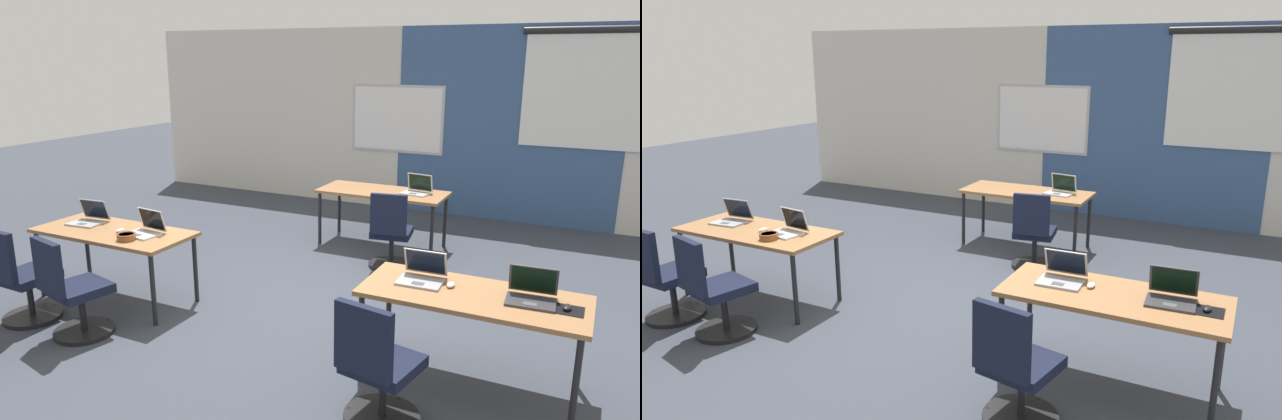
% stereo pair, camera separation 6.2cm
% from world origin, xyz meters
% --- Properties ---
extents(ground_plane, '(24.00, 24.00, 0.00)m').
position_xyz_m(ground_plane, '(0.00, 0.00, 0.00)').
color(ground_plane, '#383D47').
extents(back_wall_assembly, '(10.00, 0.27, 2.80)m').
position_xyz_m(back_wall_assembly, '(0.05, 4.20, 1.41)').
color(back_wall_assembly, silver).
rests_on(back_wall_assembly, ground).
extents(desk_near_left, '(1.60, 0.70, 0.72)m').
position_xyz_m(desk_near_left, '(-1.75, -0.60, 0.66)').
color(desk_near_left, olive).
rests_on(desk_near_left, ground).
extents(desk_near_right, '(1.60, 0.70, 0.72)m').
position_xyz_m(desk_near_right, '(1.75, -0.60, 0.66)').
color(desk_near_right, olive).
rests_on(desk_near_right, ground).
extents(desk_far_center, '(1.60, 0.70, 0.72)m').
position_xyz_m(desk_far_center, '(0.00, 2.20, 0.66)').
color(desk_far_center, olive).
rests_on(desk_far_center, ground).
extents(laptop_near_right_inner, '(0.34, 0.32, 0.22)m').
position_xyz_m(laptop_near_right_inner, '(1.35, -0.53, 0.77)').
color(laptop_near_right_inner, '#9E9EA3').
rests_on(laptop_near_right_inner, desk_near_right).
extents(mouse_near_right_inner, '(0.06, 0.10, 0.03)m').
position_xyz_m(mouse_near_right_inner, '(1.57, -0.55, 0.74)').
color(mouse_near_right_inner, silver).
rests_on(mouse_near_right_inner, desk_near_right).
extents(chair_near_right_inner, '(0.52, 0.57, 0.92)m').
position_xyz_m(chair_near_right_inner, '(1.33, -1.39, 0.38)').
color(chair_near_right_inner, black).
rests_on(chair_near_right_inner, ground).
extents(laptop_near_left_inner, '(0.36, 0.32, 0.23)m').
position_xyz_m(laptop_near_left_inner, '(-1.38, -0.55, 0.77)').
color(laptop_near_left_inner, silver).
rests_on(laptop_near_left_inner, desk_near_left).
extents(mouse_near_left_inner, '(0.06, 0.10, 0.03)m').
position_xyz_m(mouse_near_left_inner, '(-1.65, -0.61, 0.74)').
color(mouse_near_left_inner, silver).
rests_on(mouse_near_left_inner, desk_near_left).
extents(chair_near_left_inner, '(0.53, 0.58, 0.92)m').
position_xyz_m(chair_near_left_inner, '(-1.48, -1.37, 0.38)').
color(chair_near_left_inner, black).
rests_on(chair_near_left_inner, ground).
extents(laptop_near_left_end, '(0.36, 0.33, 0.23)m').
position_xyz_m(laptop_near_left_end, '(-2.17, -0.52, 0.77)').
color(laptop_near_left_end, '#9E9EA3').
rests_on(laptop_near_left_end, desk_near_left).
extents(chair_near_left_end, '(0.52, 0.55, 0.92)m').
position_xyz_m(chair_near_left_end, '(-2.13, -1.38, 0.38)').
color(chair_near_left_end, black).
rests_on(chair_near_left_end, ground).
extents(laptop_far_right, '(0.37, 0.32, 0.23)m').
position_xyz_m(laptop_far_right, '(0.43, 2.25, 0.77)').
color(laptop_far_right, '#B7B7BC').
rests_on(laptop_far_right, desk_far_center).
extents(chair_far_right, '(0.52, 0.57, 0.92)m').
position_xyz_m(chair_far_right, '(0.39, 1.43, 0.38)').
color(chair_far_right, black).
rests_on(chair_far_right, ground).
extents(laptop_near_right_end, '(0.35, 0.31, 0.23)m').
position_xyz_m(laptop_near_right_end, '(2.14, -0.55, 0.77)').
color(laptop_near_right_end, '#333338').
rests_on(laptop_near_right_end, desk_near_right).
extents(mousepad_near_right_end, '(0.22, 0.19, 0.00)m').
position_xyz_m(mousepad_near_right_end, '(2.38, -0.60, 0.72)').
color(mousepad_near_right_end, black).
rests_on(mousepad_near_right_end, desk_near_right).
extents(mouse_near_right_end, '(0.06, 0.10, 0.03)m').
position_xyz_m(mouse_near_right_end, '(2.38, -0.60, 0.74)').
color(mouse_near_right_end, black).
rests_on(mouse_near_right_end, mousepad_near_right_end).
extents(snack_bowl, '(0.18, 0.18, 0.06)m').
position_xyz_m(snack_bowl, '(-1.41, -0.77, 0.76)').
color(snack_bowl, brown).
rests_on(snack_bowl, desk_near_left).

